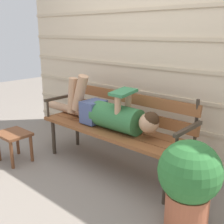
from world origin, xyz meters
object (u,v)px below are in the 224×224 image
(footstool, at_px, (14,138))
(potted_plant, at_px, (189,182))
(park_bench, at_px, (116,123))
(reclining_person, at_px, (108,113))

(footstool, height_order, potted_plant, potted_plant)
(potted_plant, bearing_deg, footstool, -173.11)
(park_bench, bearing_deg, footstool, -144.34)
(potted_plant, bearing_deg, park_bench, 157.76)
(reclining_person, relative_size, potted_plant, 2.38)
(park_bench, distance_m, potted_plant, 1.15)
(footstool, xyz_separation_m, potted_plant, (2.01, 0.24, 0.13))
(park_bench, xyz_separation_m, potted_plant, (1.06, -0.43, -0.09))
(reclining_person, distance_m, potted_plant, 1.20)
(footstool, bearing_deg, potted_plant, 6.89)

